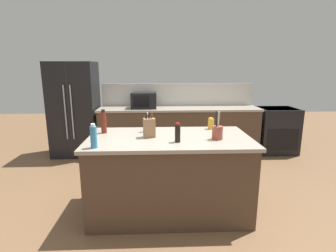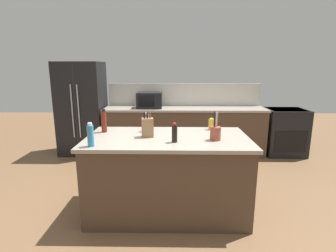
{
  "view_description": "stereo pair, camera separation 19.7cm",
  "coord_description": "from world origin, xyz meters",
  "px_view_note": "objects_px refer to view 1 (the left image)",
  "views": [
    {
      "loc": [
        -0.14,
        -2.95,
        1.74
      ],
      "look_at": [
        0.0,
        0.35,
        0.99
      ],
      "focal_mm": 28.0,
      "sensor_mm": 36.0,
      "label": 1
    },
    {
      "loc": [
        0.06,
        -2.95,
        1.74
      ],
      "look_at": [
        0.0,
        0.35,
        0.99
      ],
      "focal_mm": 28.0,
      "sensor_mm": 36.0,
      "label": 2
    }
  ],
  "objects_px": {
    "utensil_crock": "(217,132)",
    "pepper_grinder": "(147,123)",
    "refrigerator": "(75,109)",
    "microwave": "(144,100)",
    "knife_block": "(149,128)",
    "dish_soap_bottle": "(94,137)",
    "vinegar_bottle": "(104,122)",
    "range_oven": "(276,130)",
    "honey_jar": "(211,124)",
    "soy_sauce_bottle": "(178,133)"
  },
  "relations": [
    {
      "from": "knife_block",
      "to": "honey_jar",
      "type": "distance_m",
      "value": 0.88
    },
    {
      "from": "refrigerator",
      "to": "utensil_crock",
      "type": "relative_size",
      "value": 5.72
    },
    {
      "from": "knife_block",
      "to": "honey_jar",
      "type": "bearing_deg",
      "value": 13.2
    },
    {
      "from": "pepper_grinder",
      "to": "knife_block",
      "type": "bearing_deg",
      "value": -83.13
    },
    {
      "from": "vinegar_bottle",
      "to": "microwave",
      "type": "bearing_deg",
      "value": 78.62
    },
    {
      "from": "microwave",
      "to": "vinegar_bottle",
      "type": "xyz_separation_m",
      "value": [
        -0.4,
        -1.98,
        -0.02
      ]
    },
    {
      "from": "utensil_crock",
      "to": "vinegar_bottle",
      "type": "relative_size",
      "value": 1.1
    },
    {
      "from": "range_oven",
      "to": "dish_soap_bottle",
      "type": "height_order",
      "value": "dish_soap_bottle"
    },
    {
      "from": "utensil_crock",
      "to": "dish_soap_bottle",
      "type": "relative_size",
      "value": 1.29
    },
    {
      "from": "pepper_grinder",
      "to": "dish_soap_bottle",
      "type": "height_order",
      "value": "dish_soap_bottle"
    },
    {
      "from": "range_oven",
      "to": "vinegar_bottle",
      "type": "xyz_separation_m",
      "value": [
        -3.11,
        -1.98,
        0.61
      ]
    },
    {
      "from": "pepper_grinder",
      "to": "dish_soap_bottle",
      "type": "relative_size",
      "value": 0.98
    },
    {
      "from": "utensil_crock",
      "to": "pepper_grinder",
      "type": "distance_m",
      "value": 0.89
    },
    {
      "from": "microwave",
      "to": "knife_block",
      "type": "height_order",
      "value": "microwave"
    },
    {
      "from": "range_oven",
      "to": "honey_jar",
      "type": "bearing_deg",
      "value": -133.77
    },
    {
      "from": "microwave",
      "to": "pepper_grinder",
      "type": "relative_size",
      "value": 2.02
    },
    {
      "from": "utensil_crock",
      "to": "dish_soap_bottle",
      "type": "height_order",
      "value": "utensil_crock"
    },
    {
      "from": "utensil_crock",
      "to": "soy_sauce_bottle",
      "type": "xyz_separation_m",
      "value": [
        -0.46,
        -0.09,
        0.02
      ]
    },
    {
      "from": "honey_jar",
      "to": "dish_soap_bottle",
      "type": "xyz_separation_m",
      "value": [
        -1.34,
        -0.76,
        0.05
      ]
    },
    {
      "from": "knife_block",
      "to": "utensil_crock",
      "type": "height_order",
      "value": "utensil_crock"
    },
    {
      "from": "utensil_crock",
      "to": "soy_sauce_bottle",
      "type": "bearing_deg",
      "value": -168.36
    },
    {
      "from": "knife_block",
      "to": "utensil_crock",
      "type": "xyz_separation_m",
      "value": [
        0.77,
        -0.12,
        -0.03
      ]
    },
    {
      "from": "refrigerator",
      "to": "range_oven",
      "type": "relative_size",
      "value": 1.99
    },
    {
      "from": "refrigerator",
      "to": "microwave",
      "type": "bearing_deg",
      "value": -2.15
    },
    {
      "from": "knife_block",
      "to": "honey_jar",
      "type": "xyz_separation_m",
      "value": [
        0.8,
        0.37,
        -0.04
      ]
    },
    {
      "from": "honey_jar",
      "to": "range_oven",
      "type": "bearing_deg",
      "value": 46.23
    },
    {
      "from": "range_oven",
      "to": "knife_block",
      "type": "distance_m",
      "value": 3.41
    },
    {
      "from": "refrigerator",
      "to": "dish_soap_bottle",
      "type": "height_order",
      "value": "refrigerator"
    },
    {
      "from": "refrigerator",
      "to": "pepper_grinder",
      "type": "relative_size",
      "value": 7.54
    },
    {
      "from": "refrigerator",
      "to": "vinegar_bottle",
      "type": "distance_m",
      "value": 2.26
    },
    {
      "from": "refrigerator",
      "to": "range_oven",
      "type": "height_order",
      "value": "refrigerator"
    },
    {
      "from": "utensil_crock",
      "to": "honey_jar",
      "type": "distance_m",
      "value": 0.5
    },
    {
      "from": "soy_sauce_bottle",
      "to": "vinegar_bottle",
      "type": "distance_m",
      "value": 0.98
    },
    {
      "from": "dish_soap_bottle",
      "to": "pepper_grinder",
      "type": "bearing_deg",
      "value": 51.9
    },
    {
      "from": "microwave",
      "to": "knife_block",
      "type": "xyz_separation_m",
      "value": [
        0.16,
        -2.2,
        -0.04
      ]
    },
    {
      "from": "range_oven",
      "to": "microwave",
      "type": "bearing_deg",
      "value": 180.0
    },
    {
      "from": "utensil_crock",
      "to": "soy_sauce_bottle",
      "type": "distance_m",
      "value": 0.47
    },
    {
      "from": "honey_jar",
      "to": "soy_sauce_bottle",
      "type": "distance_m",
      "value": 0.76
    },
    {
      "from": "honey_jar",
      "to": "vinegar_bottle",
      "type": "distance_m",
      "value": 1.37
    },
    {
      "from": "refrigerator",
      "to": "range_oven",
      "type": "xyz_separation_m",
      "value": [
        4.08,
        -0.05,
        -0.45
      ]
    },
    {
      "from": "knife_block",
      "to": "vinegar_bottle",
      "type": "bearing_deg",
      "value": 146.78
    },
    {
      "from": "refrigerator",
      "to": "utensil_crock",
      "type": "height_order",
      "value": "refrigerator"
    },
    {
      "from": "microwave",
      "to": "utensil_crock",
      "type": "relative_size",
      "value": 1.53
    },
    {
      "from": "microwave",
      "to": "range_oven",
      "type": "bearing_deg",
      "value": -0.0
    },
    {
      "from": "knife_block",
      "to": "soy_sauce_bottle",
      "type": "relative_size",
      "value": 1.37
    },
    {
      "from": "refrigerator",
      "to": "utensil_crock",
      "type": "bearing_deg",
      "value": -45.86
    },
    {
      "from": "microwave",
      "to": "dish_soap_bottle",
      "type": "height_order",
      "value": "microwave"
    },
    {
      "from": "knife_block",
      "to": "refrigerator",
      "type": "bearing_deg",
      "value": 112.37
    },
    {
      "from": "utensil_crock",
      "to": "knife_block",
      "type": "bearing_deg",
      "value": 170.9
    },
    {
      "from": "microwave",
      "to": "vinegar_bottle",
      "type": "bearing_deg",
      "value": -101.38
    }
  ]
}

